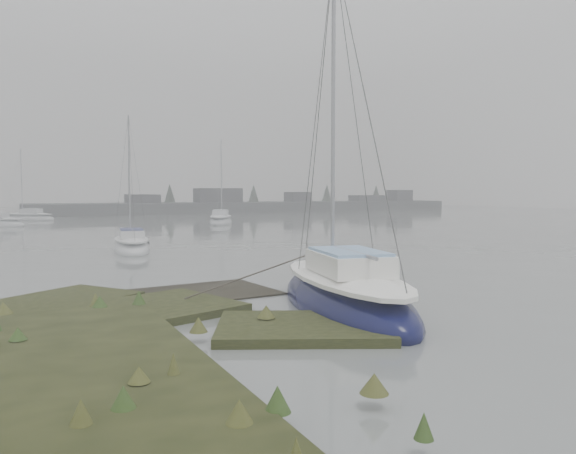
# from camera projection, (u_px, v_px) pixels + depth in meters

# --- Properties ---
(ground) EXTENTS (160.00, 160.00, 0.00)m
(ground) POSITION_uv_depth(u_px,v_px,m) (90.00, 233.00, 38.61)
(ground) COLOR slate
(ground) RESTS_ON ground
(far_shoreline) EXTENTS (60.00, 8.00, 4.15)m
(far_shoreline) POSITION_uv_depth(u_px,v_px,m) (262.00, 206.00, 78.95)
(far_shoreline) COLOR #4C4F51
(far_shoreline) RESTS_ON ground
(sailboat_main) EXTENTS (3.48, 7.13, 9.64)m
(sailboat_main) POSITION_uv_depth(u_px,v_px,m) (345.00, 298.00, 13.69)
(sailboat_main) COLOR #0A0C34
(sailboat_main) RESTS_ON ground
(sailboat_white) EXTENTS (2.26, 5.21, 7.12)m
(sailboat_white) POSITION_uv_depth(u_px,v_px,m) (132.00, 247.00, 27.01)
(sailboat_white) COLOR silver
(sailboat_white) RESTS_ON ground
(sailboat_far_b) EXTENTS (4.19, 6.01, 8.12)m
(sailboat_far_b) POSITION_uv_depth(u_px,v_px,m) (221.00, 221.00, 49.70)
(sailboat_far_b) COLOR #9DA1A6
(sailboat_far_b) RESTS_ON ground
(sailboat_far_c) EXTENTS (5.44, 4.55, 7.62)m
(sailboat_far_c) POSITION_uv_depth(u_px,v_px,m) (29.00, 218.00, 55.71)
(sailboat_far_c) COLOR #ACB0B5
(sailboat_far_c) RESTS_ON ground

